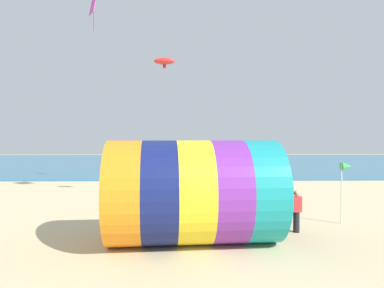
{
  "coord_description": "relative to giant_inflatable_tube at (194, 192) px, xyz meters",
  "views": [
    {
      "loc": [
        0.8,
        -11.66,
        3.63
      ],
      "look_at": [
        1.06,
        2.01,
        3.35
      ],
      "focal_mm": 32.0,
      "sensor_mm": 36.0,
      "label": 1
    }
  ],
  "objects": [
    {
      "name": "ground_plane",
      "position": [
        -1.09,
        -0.01,
        -1.76
      ],
      "size": [
        120.0,
        120.0,
        0.0
      ],
      "primitive_type": "plane",
      "color": "#CCBA8C"
    },
    {
      "name": "sea",
      "position": [
        -1.09,
        36.44,
        -1.71
      ],
      "size": [
        120.0,
        40.0,
        0.1
      ],
      "primitive_type": "cube",
      "color": "teal",
      "rests_on": "ground"
    },
    {
      "name": "giant_inflatable_tube",
      "position": [
        0.0,
        0.0,
        0.0
      ],
      "size": [
        6.02,
        3.94,
        3.51
      ],
      "color": "orange",
      "rests_on": "ground"
    },
    {
      "name": "kite_handler",
      "position": [
        3.94,
        1.21,
        -0.95
      ],
      "size": [
        0.37,
        0.24,
        1.6
      ],
      "color": "black",
      "rests_on": "ground"
    },
    {
      "name": "kite_red_parafoil",
      "position": [
        -1.47,
        7.62,
        6.13
      ],
      "size": [
        1.17,
        0.56,
        0.65
      ],
      "color": "red"
    },
    {
      "name": "kite_magenta_diamond",
      "position": [
        -5.95,
        9.64,
        10.16
      ],
      "size": [
        0.8,
        1.06,
        2.53
      ],
      "color": "#D1339E"
    },
    {
      "name": "beach_flag",
      "position": [
        6.44,
        2.47,
        0.54
      ],
      "size": [
        0.47,
        0.36,
        2.58
      ],
      "color": "silver",
      "rests_on": "ground"
    }
  ]
}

